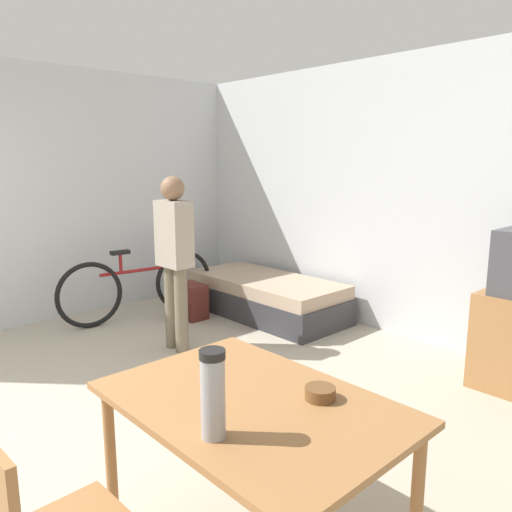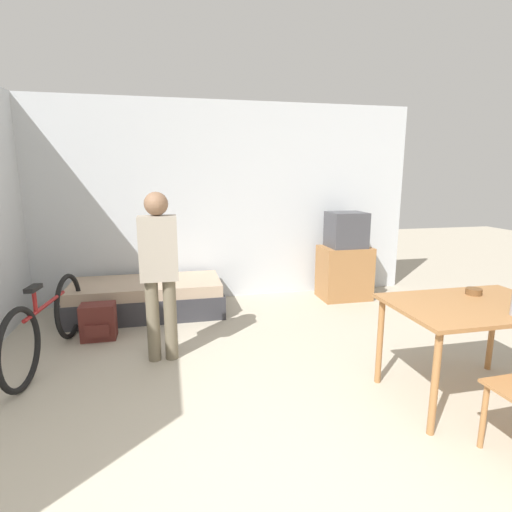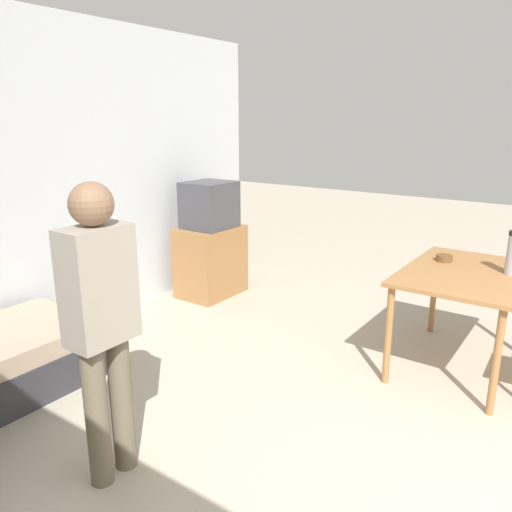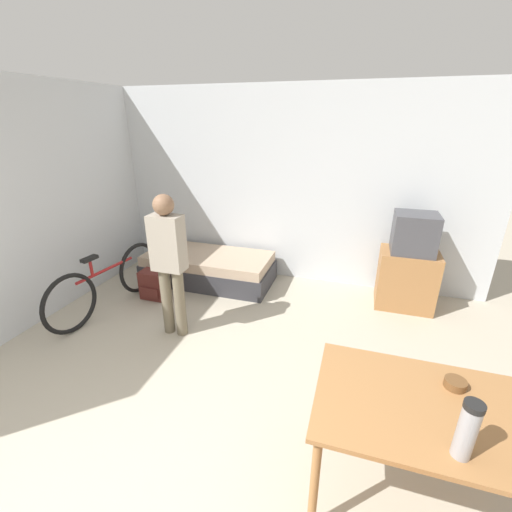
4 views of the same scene
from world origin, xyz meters
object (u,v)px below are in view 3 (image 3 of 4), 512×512
Objects in this scene: tv at (210,245)px; dining_table at (464,283)px; mate_bowl at (444,258)px; person_standing at (101,316)px.

dining_table is at bearing -93.79° from tv.
tv is 1.01× the size of dining_table.
dining_table is 9.78× the size of mate_bowl.
tv reaches higher than dining_table.
person_standing reaches higher than mate_bowl.
dining_table is at bearing -27.17° from person_standing.
tv is 2.90m from person_standing.
dining_table is 2.63m from person_standing.
mate_bowl reaches higher than dining_table.
mate_bowl is (2.51, -0.99, -0.12)m from person_standing.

